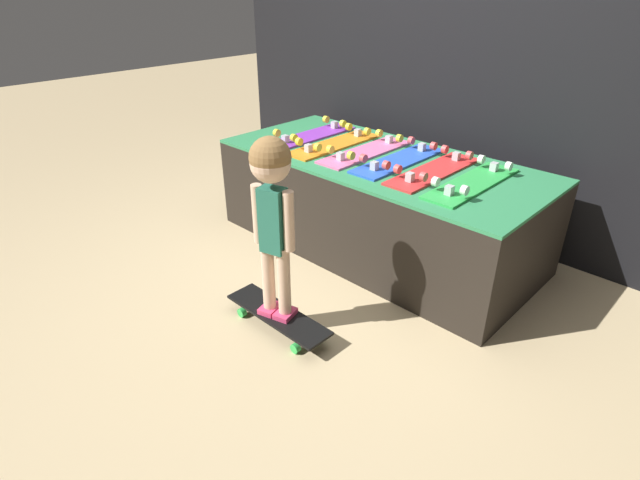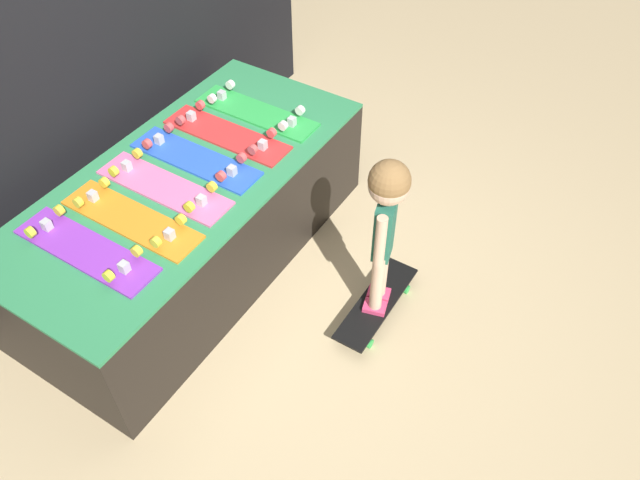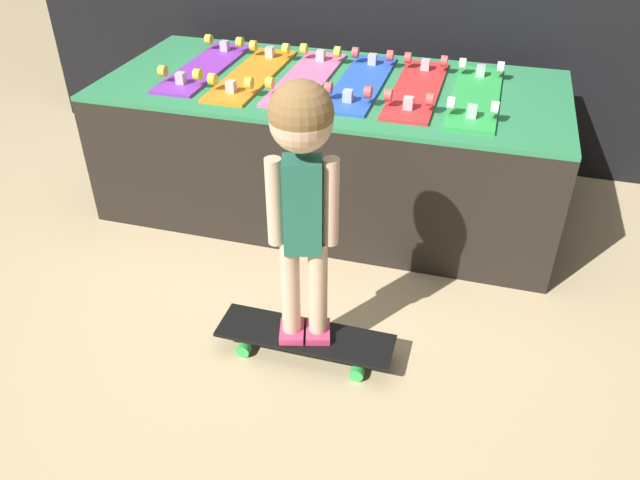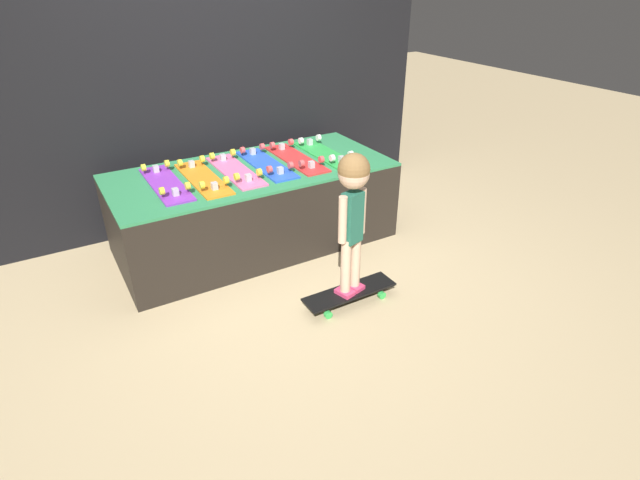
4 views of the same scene
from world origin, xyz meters
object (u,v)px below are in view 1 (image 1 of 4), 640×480
(skateboard_pink_on_rack, at_px, (366,151))
(skateboard_blue_on_rack, at_px, (399,159))
(skateboard_orange_on_rack, at_px, (334,143))
(skateboard_green_on_rack, at_px, (472,182))
(skateboard_red_on_rack, at_px, (434,170))
(skateboard_purple_on_rack, at_px, (311,135))
(skateboard_on_floor, at_px, (278,316))
(child, at_px, (272,197))

(skateboard_pink_on_rack, height_order, skateboard_blue_on_rack, same)
(skateboard_orange_on_rack, distance_m, skateboard_green_on_rack, 1.05)
(skateboard_blue_on_rack, bearing_deg, skateboard_red_on_rack, -1.93)
(skateboard_green_on_rack, bearing_deg, skateboard_purple_on_rack, 178.92)
(skateboard_purple_on_rack, relative_size, skateboard_on_floor, 1.16)
(skateboard_orange_on_rack, height_order, skateboard_red_on_rack, same)
(skateboard_red_on_rack, xyz_separation_m, skateboard_green_on_rack, (0.26, -0.02, 0.00))
(skateboard_blue_on_rack, bearing_deg, skateboard_orange_on_rack, -176.18)
(skateboard_purple_on_rack, bearing_deg, skateboard_pink_on_rack, -1.30)
(skateboard_blue_on_rack, bearing_deg, skateboard_purple_on_rack, 180.00)
(skateboard_pink_on_rack, xyz_separation_m, child, (0.33, -1.11, 0.11))
(skateboard_pink_on_rack, relative_size, child, 0.79)
(skateboard_on_floor, relative_size, child, 0.68)
(skateboard_on_floor, height_order, child, child)
(skateboard_red_on_rack, bearing_deg, child, -100.08)
(skateboard_purple_on_rack, xyz_separation_m, skateboard_red_on_rack, (1.05, -0.01, 0.00))
(skateboard_pink_on_rack, relative_size, skateboard_red_on_rack, 1.00)
(skateboard_red_on_rack, relative_size, skateboard_green_on_rack, 1.00)
(skateboard_blue_on_rack, height_order, child, child)
(skateboard_purple_on_rack, bearing_deg, skateboard_blue_on_rack, -0.00)
(skateboard_orange_on_rack, bearing_deg, skateboard_on_floor, -61.38)
(skateboard_on_floor, distance_m, child, 0.70)
(skateboard_pink_on_rack, xyz_separation_m, skateboard_red_on_rack, (0.53, 0.00, 0.00))
(skateboard_blue_on_rack, distance_m, skateboard_red_on_rack, 0.26)
(skateboard_on_floor, bearing_deg, skateboard_red_on_rack, 79.92)
(skateboard_purple_on_rack, distance_m, skateboard_green_on_rack, 1.32)
(skateboard_red_on_rack, xyz_separation_m, skateboard_on_floor, (-0.20, -1.11, -0.59))
(skateboard_purple_on_rack, bearing_deg, skateboard_red_on_rack, -0.48)
(skateboard_pink_on_rack, xyz_separation_m, skateboard_blue_on_rack, (0.26, 0.01, 0.00))
(child, bearing_deg, skateboard_purple_on_rack, 112.03)
(skateboard_orange_on_rack, bearing_deg, skateboard_pink_on_rack, 5.05)
(skateboard_pink_on_rack, xyz_separation_m, skateboard_on_floor, (0.33, -1.11, -0.59))
(skateboard_purple_on_rack, bearing_deg, skateboard_green_on_rack, -1.08)
(skateboard_orange_on_rack, xyz_separation_m, child, (0.59, -1.08, 0.11))
(skateboard_on_floor, bearing_deg, skateboard_pink_on_rack, 106.53)
(skateboard_pink_on_rack, bearing_deg, skateboard_on_floor, -73.47)
(skateboard_red_on_rack, bearing_deg, skateboard_blue_on_rack, 178.07)
(skateboard_blue_on_rack, bearing_deg, skateboard_on_floor, -86.65)
(skateboard_purple_on_rack, distance_m, skateboard_red_on_rack, 1.05)
(skateboard_pink_on_rack, distance_m, skateboard_blue_on_rack, 0.26)
(skateboard_orange_on_rack, distance_m, skateboard_on_floor, 1.37)
(skateboard_purple_on_rack, distance_m, skateboard_orange_on_rack, 0.27)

